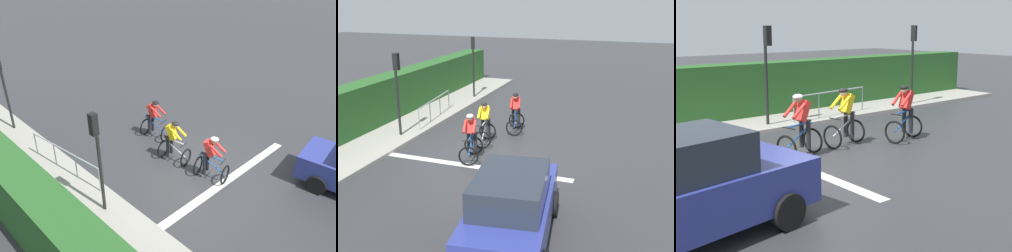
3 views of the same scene
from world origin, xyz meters
TOP-DOWN VIEW (x-y plane):
  - ground_plane at (0.00, 0.00)m, footprint 80.00×80.00m
  - sidewalk_kerb at (-4.47, 2.00)m, footprint 2.80×21.41m
  - stone_wall_low at (-5.37, 2.00)m, footprint 0.44×21.41m
  - hedge_wall at (-5.67, 2.00)m, footprint 1.10×21.41m
  - road_marking_stop_line at (0.00, -0.97)m, footprint 7.00×0.30m
  - cyclist_lead at (0.34, 2.94)m, footprint 0.90×1.20m
  - cyclist_second at (-0.31, 1.19)m, footprint 0.86×1.18m
  - cyclist_mid at (-0.15, -0.44)m, footprint 0.92×1.21m
  - car_navy at (2.72, -4.57)m, footprint 2.31×4.30m
  - traffic_light_near_crossing at (-3.75, 0.76)m, footprint 0.21×0.31m
  - traffic_light_far_junction at (-3.60, 7.60)m, footprint 0.26×0.30m
  - pedestrian_railing_kerbside at (-3.57, 3.22)m, footprint 0.48×3.53m

SIDE VIEW (x-z plane):
  - ground_plane at x=0.00m, z-range 0.00..0.00m
  - road_marking_stop_line at x=0.00m, z-range 0.00..0.01m
  - sidewalk_kerb at x=-4.47m, z-range 0.00..0.12m
  - stone_wall_low at x=-5.37m, z-range 0.00..0.66m
  - pedestrian_railing_kerbside at x=-3.57m, z-range 0.28..1.30m
  - cyclist_lead at x=0.34m, z-range -0.03..1.63m
  - cyclist_second at x=-0.31m, z-range -0.03..1.63m
  - cyclist_mid at x=-0.15m, z-range -0.03..1.63m
  - car_navy at x=2.72m, z-range -0.01..1.75m
  - hedge_wall at x=-5.67m, z-range 0.00..2.01m
  - traffic_light_near_crossing at x=-3.75m, z-range 0.55..3.89m
  - traffic_light_far_junction at x=-3.60m, z-range 0.55..3.89m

